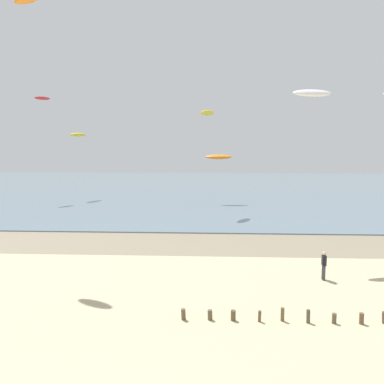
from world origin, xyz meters
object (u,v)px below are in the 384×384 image
object	(u,v)px
kite_aloft_1	(208,113)
kite_aloft_2	(218,157)
kite_aloft_4	(26,0)
kite_aloft_7	(78,135)
kite_aloft_5	(42,98)
kite_aloft_0	(312,93)
person_mid_beach	(324,265)

from	to	relation	value
kite_aloft_1	kite_aloft_2	world-z (taller)	kite_aloft_1
kite_aloft_4	kite_aloft_7	size ratio (longest dim) A/B	0.75
kite_aloft_4	kite_aloft_5	distance (m)	30.59
kite_aloft_0	person_mid_beach	bearing A→B (deg)	80.08
kite_aloft_0	kite_aloft_4	distance (m)	19.17
kite_aloft_2	kite_aloft_4	xyz separation A→B (m)	(-12.42, -27.07, 10.67)
kite_aloft_2	kite_aloft_7	xyz separation A→B (m)	(-19.75, 3.62, 2.95)
kite_aloft_7	kite_aloft_4	bearing A→B (deg)	36.50
kite_aloft_0	kite_aloft_4	bearing A→B (deg)	-1.94
kite_aloft_4	kite_aloft_1	bearing A→B (deg)	87.60
kite_aloft_4	kite_aloft_5	size ratio (longest dim) A/B	0.96
kite_aloft_2	kite_aloft_1	bearing A→B (deg)	-102.02
kite_aloft_1	kite_aloft_4	distance (m)	22.86
kite_aloft_0	kite_aloft_2	xyz separation A→B (m)	(-5.80, 24.83, -5.18)
kite_aloft_2	kite_aloft_4	world-z (taller)	kite_aloft_4
kite_aloft_2	kite_aloft_7	bearing A→B (deg)	167.49
kite_aloft_5	person_mid_beach	bearing A→B (deg)	-102.04
kite_aloft_0	kite_aloft_1	bearing A→B (deg)	-76.06
kite_aloft_1	kite_aloft_4	world-z (taller)	kite_aloft_4
kite_aloft_5	kite_aloft_7	xyz separation A→B (m)	(3.91, 2.39, -4.82)
person_mid_beach	kite_aloft_2	xyz separation A→B (m)	(-5.73, 29.48, 5.23)
kite_aloft_1	kite_aloft_5	world-z (taller)	kite_aloft_5
kite_aloft_2	person_mid_beach	bearing A→B (deg)	-81.13
person_mid_beach	kite_aloft_7	size ratio (longest dim) A/B	0.57
kite_aloft_0	kite_aloft_1	distance (m)	18.43
kite_aloft_4	kite_aloft_5	bearing A→B (deg)	139.17
kite_aloft_4	kite_aloft_0	bearing A→B (deg)	34.53
kite_aloft_0	kite_aloft_1	xyz separation A→B (m)	(-7.17, 16.98, -0.08)
kite_aloft_0	kite_aloft_2	distance (m)	26.02
kite_aloft_5	kite_aloft_7	bearing A→B (deg)	-24.37
person_mid_beach	kite_aloft_2	world-z (taller)	kite_aloft_2
kite_aloft_0	kite_aloft_7	bearing A→B (deg)	-57.03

